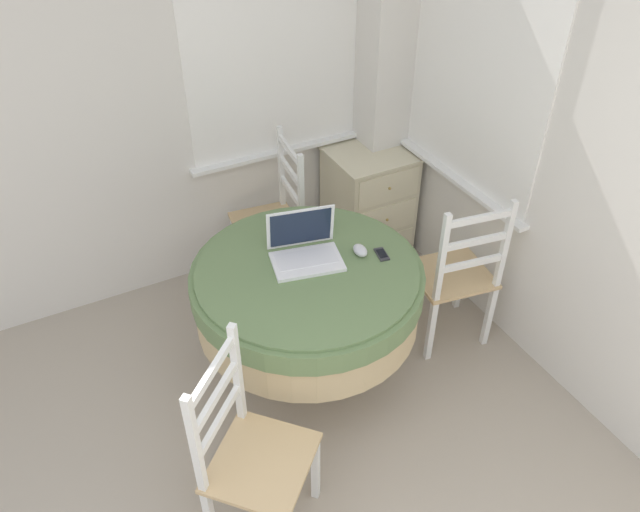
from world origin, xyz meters
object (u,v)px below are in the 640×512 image
Objects in this scene: dining_chair_near_right_window at (456,276)px; cell_phone at (382,254)px; laptop at (305,250)px; corner_cabinet at (368,201)px; round_dining_table at (307,291)px; dining_chair_camera_near at (251,455)px; dining_chair_near_back_window at (273,220)px; computer_mouse at (360,250)px.

cell_phone is at bearing 176.92° from dining_chair_near_right_window.
laptop reaches higher than corner_cabinet.
cell_phone is 1.19m from corner_cabinet.
round_dining_table is 10.59× the size of cell_phone.
laptop is at bearing 155.79° from cell_phone.
dining_chair_camera_near is at bearing -130.27° from laptop.
cell_phone is 0.11× the size of dining_chair_near_back_window.
dining_chair_near_right_window reaches higher than round_dining_table.
computer_mouse is 0.68m from dining_chair_near_right_window.
laptop is 0.39× the size of dining_chair_near_back_window.
corner_cabinet is at bearing 42.90° from laptop.
cell_phone is at bearing -118.63° from corner_cabinet.
dining_chair_camera_near is at bearing -149.55° from cell_phone.
corner_cabinet is at bearing 61.37° from cell_phone.
dining_chair_near_right_window is (0.59, -0.08, -0.33)m from computer_mouse.
dining_chair_near_back_window is at bearing 96.04° from computer_mouse.
computer_mouse is 0.88× the size of cell_phone.
computer_mouse is 0.95m from dining_chair_near_back_window.
laptop is at bearing 49.73° from dining_chair_camera_near.
laptop is 0.39× the size of dining_chair_camera_near.
dining_chair_near_right_window is 1.35× the size of corner_cabinet.
dining_chair_near_back_window is at bearing 125.01° from dining_chair_near_right_window.
dining_chair_near_right_window is (0.49, -0.03, -0.31)m from cell_phone.
dining_chair_near_back_window reaches higher than computer_mouse.
round_dining_table reaches higher than corner_cabinet.
dining_chair_near_back_window is at bearing 62.68° from dining_chair_camera_near.
dining_chair_near_back_window is 1.70m from dining_chair_camera_near.
round_dining_table is 0.22m from laptop.
round_dining_table is 1.31m from corner_cabinet.
cell_phone reaches higher than corner_cabinet.
dining_chair_near_back_window reaches higher than round_dining_table.
dining_chair_near_right_window reaches higher than corner_cabinet.
corner_cabinet is at bearing 3.35° from dining_chair_near_back_window.
dining_chair_near_right_window is (0.87, -0.11, -0.16)m from round_dining_table.
dining_chair_near_right_window is (0.84, -0.18, -0.36)m from laptop.
computer_mouse is at bearing -124.18° from corner_cabinet.
laptop is at bearing -137.10° from corner_cabinet.
dining_chair_camera_near is (-0.97, -0.57, -0.31)m from cell_phone.
dining_chair_near_right_window is (0.68, -0.97, 0.00)m from dining_chair_near_back_window.
dining_chair_near_right_window is 1.00× the size of dining_chair_camera_near.
dining_chair_near_back_window is at bearing 101.23° from cell_phone.
cell_phone is (0.09, -0.06, -0.02)m from computer_mouse.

